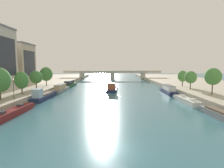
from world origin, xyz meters
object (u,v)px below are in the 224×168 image
(barge_midriver, at_px, (111,88))
(tree_left_distant, at_px, (35,77))
(tree_right_nearest, at_px, (212,77))
(moored_boat_left_upstream, at_px, (43,96))
(moored_boat_right_near, at_px, (185,100))
(tree_right_third, at_px, (190,77))
(tree_right_end_of_row, at_px, (182,76))
(moored_boat_left_downstream, at_px, (60,88))
(bridge_far, at_px, (112,74))
(moored_boat_right_lone, at_px, (167,90))
(tree_left_far, at_px, (21,80))
(lamppost_left_bank, at_px, (13,88))
(moored_boat_right_second, at_px, (222,114))
(tree_left_third, at_px, (45,74))
(moored_boat_left_lone, at_px, (13,112))
(moored_boat_left_gap_after, at_px, (69,84))

(barge_midriver, xyz_separation_m, tree_left_distant, (-24.46, -9.52, 4.60))
(tree_left_distant, distance_m, tree_right_nearest, 51.77)
(moored_boat_left_upstream, distance_m, moored_boat_right_near, 37.77)
(tree_right_third, bearing_deg, tree_right_end_of_row, 84.36)
(moored_boat_left_upstream, bearing_deg, moored_boat_left_downstream, 88.27)
(tree_right_end_of_row, xyz_separation_m, bridge_far, (-25.65, 56.05, -1.53))
(moored_boat_right_lone, bearing_deg, bridge_far, 106.30)
(moored_boat_right_lone, relative_size, tree_right_third, 2.31)
(tree_left_far, height_order, bridge_far, tree_left_far)
(tree_left_distant, height_order, tree_right_nearest, tree_right_nearest)
(moored_boat_right_near, bearing_deg, moored_boat_left_upstream, 173.60)
(tree_right_third, height_order, bridge_far, tree_right_third)
(moored_boat_left_upstream, distance_m, tree_right_nearest, 45.21)
(moored_boat_right_lone, bearing_deg, moored_boat_right_near, -89.83)
(lamppost_left_bank, bearing_deg, moored_boat_right_second, -13.87)
(moored_boat_right_lone, height_order, tree_left_distant, tree_left_distant)
(tree_left_third, distance_m, tree_right_end_of_row, 50.36)
(moored_boat_left_lone, height_order, tree_left_third, tree_left_third)
(barge_midriver, height_order, tree_left_third, tree_left_third)
(moored_boat_left_downstream, relative_size, moored_boat_right_second, 1.08)
(moored_boat_right_second, xyz_separation_m, tree_right_third, (5.93, 26.74, 4.62))
(tree_left_distant, height_order, tree_right_end_of_row, tree_left_distant)
(moored_boat_left_gap_after, xyz_separation_m, lamppost_left_bank, (-3.64, -38.65, 2.99))
(moored_boat_left_upstream, xyz_separation_m, tree_left_far, (-5.24, -1.23, 4.41))
(bridge_far, bearing_deg, moored_boat_left_lone, -101.87)
(moored_boat_left_lone, distance_m, moored_boat_left_upstream, 15.94)
(tree_right_end_of_row, bearing_deg, tree_left_third, 179.03)
(moored_boat_left_gap_after, height_order, tree_left_distant, tree_left_distant)
(moored_boat_right_near, xyz_separation_m, bridge_far, (-18.41, 77.10, 3.27))
(moored_boat_left_gap_after, height_order, lamppost_left_bank, lamppost_left_bank)
(moored_boat_left_gap_after, xyz_separation_m, tree_right_nearest, (44.64, -33.04, 5.26))
(tree_right_end_of_row, bearing_deg, moored_boat_left_gap_after, 163.26)
(lamppost_left_bank, bearing_deg, tree_right_nearest, 6.63)
(moored_boat_left_downstream, bearing_deg, moored_boat_left_gap_after, 91.19)
(tree_left_distant, relative_size, bridge_far, 0.09)
(moored_boat_left_downstream, relative_size, tree_left_third, 1.87)
(moored_boat_left_upstream, bearing_deg, tree_right_end_of_row, 20.61)
(moored_boat_left_upstream, bearing_deg, moored_boat_left_gap_after, 89.72)
(moored_boat_left_lone, distance_m, tree_right_third, 49.90)
(lamppost_left_bank, xyz_separation_m, bridge_far, (22.61, 81.28, -0.30))
(tree_left_far, height_order, tree_right_third, tree_left_far)
(moored_boat_left_gap_after, relative_size, tree_left_far, 2.51)
(moored_boat_right_second, distance_m, lamppost_left_bank, 42.83)
(moored_boat_right_near, bearing_deg, tree_left_distant, 163.11)
(moored_boat_left_upstream, distance_m, moored_boat_right_second, 42.30)
(moored_boat_left_gap_after, xyz_separation_m, moored_boat_right_lone, (37.34, -20.20, 0.03))
(moored_boat_left_lone, relative_size, tree_left_third, 1.85)
(moored_boat_left_upstream, height_order, moored_boat_right_second, moored_boat_left_upstream)
(moored_boat_left_lone, distance_m, moored_boat_right_second, 37.63)
(lamppost_left_bank, bearing_deg, tree_left_distant, 97.09)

